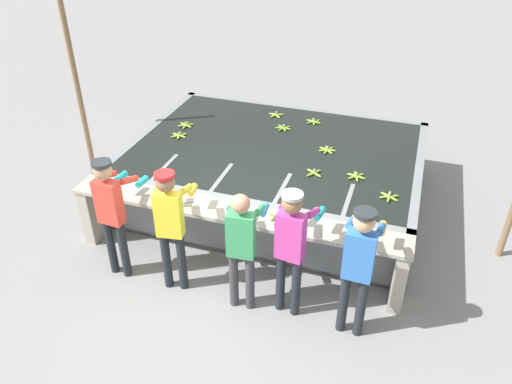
# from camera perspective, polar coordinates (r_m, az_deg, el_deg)

# --- Properties ---
(ground_plane) EXTENTS (80.00, 80.00, 0.00)m
(ground_plane) POSITION_cam_1_polar(r_m,az_deg,el_deg) (6.72, -3.20, -9.72)
(ground_plane) COLOR gray
(ground_plane) RESTS_ON ground
(wash_tank) EXTENTS (4.47, 3.30, 0.92)m
(wash_tank) POSITION_cam_1_polar(r_m,az_deg,el_deg) (8.05, 2.12, 2.25)
(wash_tank) COLOR gray
(wash_tank) RESTS_ON ground
(work_ledge) EXTENTS (4.47, 0.45, 0.92)m
(work_ledge) POSITION_cam_1_polar(r_m,az_deg,el_deg) (6.47, -2.65, -4.18)
(work_ledge) COLOR #A8A393
(work_ledge) RESTS_ON ground
(worker_0) EXTENTS (0.43, 0.73, 1.70)m
(worker_0) POSITION_cam_1_polar(r_m,az_deg,el_deg) (6.42, -16.19, -1.69)
(worker_0) COLOR #1E2328
(worker_0) RESTS_ON ground
(worker_1) EXTENTS (0.48, 0.74, 1.70)m
(worker_1) POSITION_cam_1_polar(r_m,az_deg,el_deg) (6.05, -9.75, -3.13)
(worker_1) COLOR #1E2328
(worker_1) RESTS_ON ground
(worker_2) EXTENTS (0.45, 0.73, 1.62)m
(worker_2) POSITION_cam_1_polar(r_m,az_deg,el_deg) (5.73, -1.62, -5.67)
(worker_2) COLOR #38383D
(worker_2) RESTS_ON ground
(worker_3) EXTENTS (0.46, 0.74, 1.70)m
(worker_3) POSITION_cam_1_polar(r_m,az_deg,el_deg) (5.63, 4.05, -5.70)
(worker_3) COLOR #1E2328
(worker_3) RESTS_ON ground
(worker_4) EXTENTS (0.42, 0.72, 1.70)m
(worker_4) POSITION_cam_1_polar(r_m,az_deg,el_deg) (5.47, 11.66, -7.71)
(worker_4) COLOR #1E2328
(worker_4) RESTS_ON ground
(banana_bunch_floating_0) EXTENTS (0.26, 0.28, 0.08)m
(banana_bunch_floating_0) POSITION_cam_1_polar(r_m,az_deg,el_deg) (6.79, 14.98, -0.50)
(banana_bunch_floating_0) COLOR #7FAD33
(banana_bunch_floating_0) RESTS_ON wash_tank
(banana_bunch_floating_1) EXTENTS (0.28, 0.28, 0.08)m
(banana_bunch_floating_1) POSITION_cam_1_polar(r_m,az_deg,el_deg) (8.67, 6.61, 8.00)
(banana_bunch_floating_1) COLOR #7FAD33
(banana_bunch_floating_1) RESTS_ON wash_tank
(banana_bunch_floating_2) EXTENTS (0.28, 0.28, 0.08)m
(banana_bunch_floating_2) POSITION_cam_1_polar(r_m,az_deg,el_deg) (8.23, -8.78, 6.42)
(banana_bunch_floating_2) COLOR #93BC3D
(banana_bunch_floating_2) RESTS_ON wash_tank
(banana_bunch_floating_3) EXTENTS (0.27, 0.27, 0.08)m
(banana_bunch_floating_3) POSITION_cam_1_polar(r_m,az_deg,el_deg) (8.88, 2.30, 8.81)
(banana_bunch_floating_3) COLOR #9EC642
(banana_bunch_floating_3) RESTS_ON wash_tank
(banana_bunch_floating_4) EXTENTS (0.25, 0.25, 0.08)m
(banana_bunch_floating_4) POSITION_cam_1_polar(r_m,az_deg,el_deg) (7.13, 6.65, 2.19)
(banana_bunch_floating_4) COLOR #8CB738
(banana_bunch_floating_4) RESTS_ON wash_tank
(banana_bunch_floating_5) EXTENTS (0.27, 0.28, 0.08)m
(banana_bunch_floating_5) POSITION_cam_1_polar(r_m,az_deg,el_deg) (8.57, -8.02, 7.59)
(banana_bunch_floating_5) COLOR #8CB738
(banana_bunch_floating_5) RESTS_ON wash_tank
(banana_bunch_floating_6) EXTENTS (0.28, 0.28, 0.08)m
(banana_bunch_floating_6) POSITION_cam_1_polar(r_m,az_deg,el_deg) (7.14, 11.38, 1.79)
(banana_bunch_floating_6) COLOR #7FAD33
(banana_bunch_floating_6) RESTS_ON wash_tank
(banana_bunch_floating_7) EXTENTS (0.28, 0.28, 0.08)m
(banana_bunch_floating_7) POSITION_cam_1_polar(r_m,az_deg,el_deg) (8.40, 3.16, 7.34)
(banana_bunch_floating_7) COLOR #75A333
(banana_bunch_floating_7) RESTS_ON wash_tank
(banana_bunch_floating_8) EXTENTS (0.28, 0.28, 0.08)m
(banana_bunch_floating_8) POSITION_cam_1_polar(r_m,az_deg,el_deg) (7.77, 8.14, 4.79)
(banana_bunch_floating_8) COLOR #8CB738
(banana_bunch_floating_8) RESTS_ON wash_tank
(banana_bunch_ledge_0) EXTENTS (0.27, 0.27, 0.08)m
(banana_bunch_ledge_0) POSITION_cam_1_polar(r_m,az_deg,el_deg) (6.19, 2.55, -2.75)
(banana_bunch_ledge_0) COLOR #7FAD33
(banana_bunch_ledge_0) RESTS_ON work_ledge
(knife_0) EXTENTS (0.28, 0.25, 0.02)m
(knife_0) POSITION_cam_1_polar(r_m,az_deg,el_deg) (6.51, -8.91, -1.32)
(knife_0) COLOR silver
(knife_0) RESTS_ON work_ledge
(knife_1) EXTENTS (0.33, 0.17, 0.02)m
(knife_1) POSITION_cam_1_polar(r_m,az_deg,el_deg) (6.75, -10.67, -0.12)
(knife_1) COLOR silver
(knife_1) RESTS_ON work_ledge
(support_post_left) EXTENTS (0.09, 0.09, 3.20)m
(support_post_left) POSITION_cam_1_polar(r_m,az_deg,el_deg) (8.71, -19.73, 11.14)
(support_post_left) COLOR #846647
(support_post_left) RESTS_ON ground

